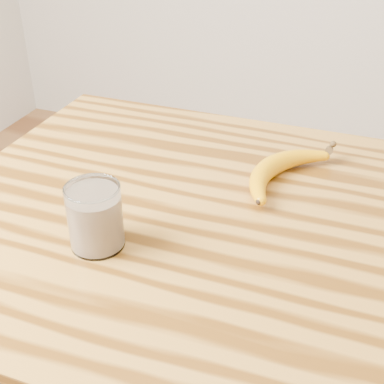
% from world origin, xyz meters
% --- Properties ---
extents(table, '(1.20, 0.80, 0.90)m').
position_xyz_m(table, '(0.00, 0.00, 0.77)').
color(table, '#A06E29').
rests_on(table, ground).
extents(smoothie_glass, '(0.08, 0.08, 0.11)m').
position_xyz_m(smoothie_glass, '(-0.26, -0.14, 0.95)').
color(smoothie_glass, white).
rests_on(smoothie_glass, table).
extents(banana, '(0.22, 0.34, 0.04)m').
position_xyz_m(banana, '(-0.06, 0.16, 0.92)').
color(banana, orange).
rests_on(banana, table).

